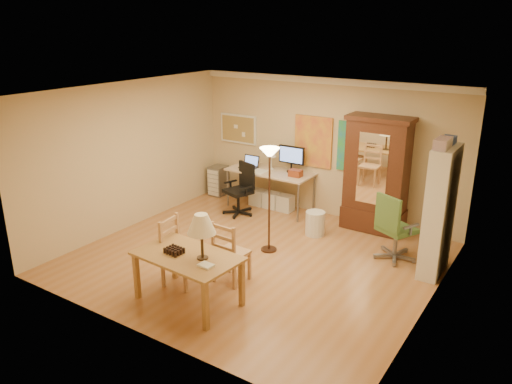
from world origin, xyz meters
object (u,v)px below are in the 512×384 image
Objects in this scene: dining_table at (192,247)px; armoire at (376,182)px; office_chair_green at (394,242)px; bookshelf at (439,212)px; computer_desk at (273,186)px; office_chair_black at (240,201)px.

armoire is at bearing 73.83° from dining_table.
office_chair_green is at bearing 56.97° from dining_table.
office_chair_green is 0.56× the size of bookshelf.
computer_desk reaches higher than office_chair_green.
armoire is at bearing 141.42° from bookshelf.
dining_table is at bearing -123.03° from office_chair_green.
bookshelf is at bearing -9.03° from office_chair_green.
armoire reaches higher than office_chair_black.
computer_desk is at bearing 162.14° from office_chair_green.
office_chair_black is 3.27m from office_chair_green.
dining_table is at bearing -106.17° from armoire.
armoire is at bearing 15.52° from office_chair_black.
office_chair_green is 0.53× the size of armoire.
armoire is 1.78m from bookshelf.
computer_desk is 1.59× the size of office_chair_green.
office_chair_green is 0.96m from bookshelf.
dining_table is 3.48m from office_chair_black.
office_chair_black is 0.49× the size of armoire.
office_chair_green reaches higher than office_chair_black.
armoire is at bearing 2.09° from computer_desk.
computer_desk reaches higher than dining_table.
dining_table is at bearing -74.56° from computer_desk.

